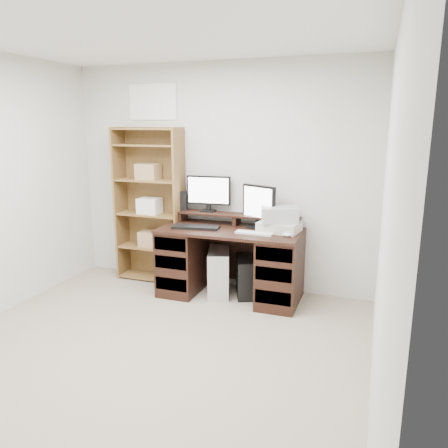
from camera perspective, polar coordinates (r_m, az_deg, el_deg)
The scene contains 14 objects.
room at distance 3.17m, azimuth -13.19°, elevation 1.94°, with size 3.54×4.04×2.54m.
desk at distance 4.72m, azimuth 0.86°, elevation -4.91°, with size 1.50×0.70×0.75m.
riser_shelf at distance 4.79m, azimuth 1.67°, elevation 0.99°, with size 1.40×0.22×0.12m.
monitor_wide at distance 4.91m, azimuth -2.03°, elevation 4.25°, with size 0.51×0.14×0.40m.
monitor_small at distance 4.63m, azimuth 4.54°, elevation 2.50°, with size 0.40×0.24×0.46m.
speaker at distance 5.02m, azimuth -5.36°, elevation 3.05°, with size 0.09×0.09×0.22m, color black.
keyboard_black at distance 4.65m, azimuth -3.71°, elevation -0.41°, with size 0.50×0.17×0.03m, color black.
keyboard_white at distance 4.42m, azimuth 3.94°, elevation -1.19°, with size 0.38×0.11×0.02m, color silver.
mouse at distance 4.35m, azimuth 8.21°, elevation -1.41°, with size 0.09×0.06×0.04m, color silver.
printer at distance 4.53m, azimuth 7.23°, elevation -0.36°, with size 0.41×0.30×0.10m, color #B3AD9C.
basket at distance 4.50m, azimuth 7.27°, elevation 1.23°, with size 0.37×0.26×0.16m, color #93999D.
tower_silver at distance 4.81m, azimuth -0.70°, elevation -6.27°, with size 0.22×0.50×0.50m, color silver.
tower_black at distance 4.79m, azimuth 2.77°, elevation -6.90°, with size 0.32×0.46×0.42m.
bookshelf at distance 5.20m, azimuth -9.57°, elevation 2.60°, with size 0.80×0.30×1.80m.
Camera 1 is at (1.69, -2.61, 1.84)m, focal length 35.00 mm.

